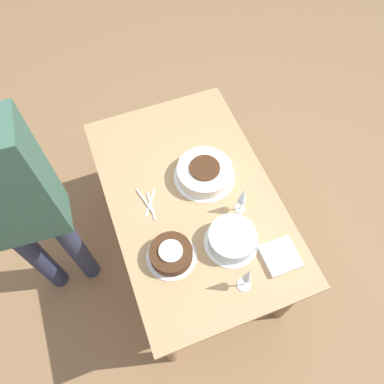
{
  "coord_description": "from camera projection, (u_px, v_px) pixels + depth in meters",
  "views": [
    {
      "loc": [
        0.92,
        -0.35,
        2.54
      ],
      "look_at": [
        0.0,
        0.0,
        0.81
      ],
      "focal_mm": 35.0,
      "sensor_mm": 36.0,
      "label": 1
    }
  ],
  "objects": [
    {
      "name": "wine_glass_near",
      "position": [
        243.0,
        196.0,
        1.87
      ],
      "size": [
        0.06,
        0.06,
        0.21
      ],
      "color": "silver",
      "rests_on": "dining_table"
    },
    {
      "name": "dining_table",
      "position": [
        192.0,
        207.0,
        2.14
      ],
      "size": [
        1.4,
        0.88,
        0.76
      ],
      "color": "tan",
      "rests_on": "ground_plane"
    },
    {
      "name": "ground_plane",
      "position": [
        192.0,
        248.0,
        2.69
      ],
      "size": [
        12.0,
        12.0,
        0.0
      ],
      "primitive_type": "plane",
      "color": "#8E6B47"
    },
    {
      "name": "fork_pile",
      "position": [
        149.0,
        203.0,
        2.0
      ],
      "size": [
        0.21,
        0.11,
        0.01
      ],
      "color": "silver",
      "rests_on": "dining_table"
    },
    {
      "name": "cake_back_decorated",
      "position": [
        232.0,
        239.0,
        1.86
      ],
      "size": [
        0.28,
        0.28,
        0.1
      ],
      "color": "white",
      "rests_on": "dining_table"
    },
    {
      "name": "cake_center_white",
      "position": [
        204.0,
        172.0,
        2.06
      ],
      "size": [
        0.34,
        0.34,
        0.1
      ],
      "color": "white",
      "rests_on": "dining_table"
    },
    {
      "name": "person_cutting",
      "position": [
        13.0,
        203.0,
        1.67
      ],
      "size": [
        0.25,
        0.41,
        1.74
      ],
      "rotation": [
        0.0,
        0.0,
        1.5
      ],
      "color": "#2D334C",
      "rests_on": "ground_plane"
    },
    {
      "name": "cake_front_chocolate",
      "position": [
        171.0,
        254.0,
        1.83
      ],
      "size": [
        0.25,
        0.25,
        0.09
      ],
      "color": "white",
      "rests_on": "dining_table"
    },
    {
      "name": "napkin_stack",
      "position": [
        280.0,
        256.0,
        1.85
      ],
      "size": [
        0.17,
        0.17,
        0.03
      ],
      "color": "silver",
      "rests_on": "dining_table"
    },
    {
      "name": "wine_glass_far",
      "position": [
        248.0,
        276.0,
        1.67
      ],
      "size": [
        0.07,
        0.07,
        0.22
      ],
      "color": "silver",
      "rests_on": "dining_table"
    }
  ]
}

